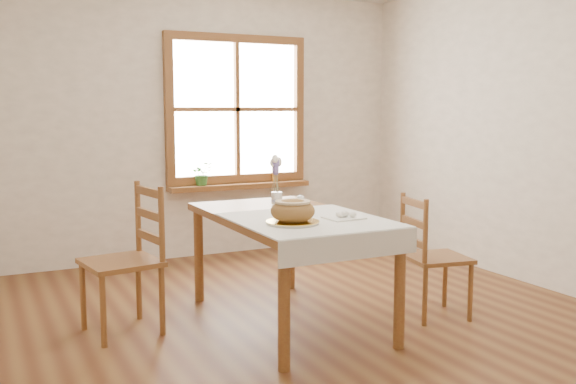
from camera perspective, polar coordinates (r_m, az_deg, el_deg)
name	(u,v)px	position (r m, az deg, el deg)	size (l,w,h in m)	color
ground	(308,335)	(4.25, 1.83, -12.59)	(5.00, 5.00, 0.00)	brown
room_walls	(310,67)	(4.01, 1.94, 11.01)	(4.60, 5.10, 2.65)	white
window	(237,109)	(6.45, -4.59, 7.33)	(1.46, 0.08, 1.46)	brown
window_sill	(240,186)	(6.43, -4.30, 0.55)	(1.46, 0.20, 0.05)	brown
dining_table	(288,226)	(4.34, 0.00, -3.08)	(0.90, 1.60, 0.75)	brown
table_linen	(309,220)	(4.06, 1.90, -2.53)	(0.91, 0.99, 0.01)	white
chair_left	(121,260)	(4.30, -14.64, -5.87)	(0.45, 0.47, 0.97)	brown
chair_right	(436,256)	(4.63, 13.05, -5.55)	(0.40, 0.42, 0.86)	brown
bread_plate	(293,222)	(3.90, 0.42, -2.72)	(0.32, 0.32, 0.02)	silver
bread_loaf	(293,209)	(3.89, 0.42, -1.52)	(0.27, 0.27, 0.15)	olive
egg_napkin	(344,218)	(4.10, 4.98, -2.30)	(0.23, 0.19, 0.01)	white
eggs	(344,214)	(4.09, 4.98, -1.96)	(0.18, 0.16, 0.04)	white
salt_shaker	(288,207)	(4.27, -0.01, -1.36)	(0.05, 0.05, 0.09)	silver
pepper_shaker	(301,203)	(4.42, 1.14, -0.94)	(0.06, 0.06, 0.10)	silver
flower_vase	(277,199)	(4.71, -1.01, -0.65)	(0.08, 0.08, 0.09)	silver
lavender_bouquet	(277,175)	(4.69, -1.01, 1.52)	(0.14, 0.14, 0.27)	#625292
potted_plant	(202,176)	(6.28, -7.66, 1.39)	(0.21, 0.23, 0.18)	#36732E
amber_bottle	(275,172)	(6.58, -1.15, 1.75)	(0.07, 0.07, 0.19)	#B26D20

